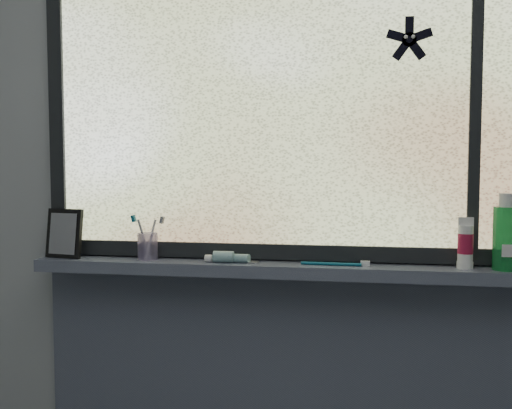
{
  "coord_description": "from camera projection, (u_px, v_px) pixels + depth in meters",
  "views": [
    {
      "loc": [
        0.22,
        -0.57,
        1.33
      ],
      "look_at": [
        -0.04,
        1.05,
        1.22
      ],
      "focal_mm": 40.0,
      "sensor_mm": 36.0,
      "label": 1
    }
  ],
  "objects": [
    {
      "name": "window_pane",
      "position": [
        281.0,
        104.0,
        1.84
      ],
      "size": [
        1.5,
        0.01,
        1.0
      ],
      "primitive_type": "cube",
      "color": "silver",
      "rests_on": "wall_back"
    },
    {
      "name": "frame_bottom",
      "position": [
        280.0,
        252.0,
        1.87
      ],
      "size": [
        1.6,
        0.03,
        0.05
      ],
      "primitive_type": "cube",
      "color": "black",
      "rests_on": "windowsill"
    },
    {
      "name": "frame_mullion",
      "position": [
        475.0,
        101.0,
        1.74
      ],
      "size": [
        0.03,
        0.03,
        1.0
      ],
      "primitive_type": "cube",
      "color": "black",
      "rests_on": "wall_back"
    },
    {
      "name": "windowsill",
      "position": [
        278.0,
        269.0,
        1.83
      ],
      "size": [
        1.62,
        0.14,
        0.04
      ],
      "primitive_type": "cube",
      "color": "#4D5467",
      "rests_on": "wall_back"
    },
    {
      "name": "toothpaste_tube",
      "position": [
        230.0,
        257.0,
        1.83
      ],
      "size": [
        0.21,
        0.06,
        0.04
      ],
      "primitive_type": null,
      "rotation": [
        0.0,
        0.0,
        -0.06
      ],
      "color": "silver",
      "rests_on": "windowsill"
    },
    {
      "name": "toothbrush_cup",
      "position": [
        148.0,
        246.0,
        1.9
      ],
      "size": [
        0.07,
        0.07,
        0.09
      ],
      "primitive_type": "cylinder",
      "rotation": [
        0.0,
        0.0,
        -0.1
      ],
      "color": "#A597C7",
      "rests_on": "windowsill"
    },
    {
      "name": "frame_left",
      "position": [
        58.0,
        108.0,
        1.97
      ],
      "size": [
        0.05,
        0.03,
        1.1
      ],
      "primitive_type": "cube",
      "color": "black",
      "rests_on": "wall_back"
    },
    {
      "name": "wall_back",
      "position": [
        281.0,
        190.0,
        1.89
      ],
      "size": [
        3.0,
        0.01,
        2.5
      ],
      "primitive_type": "cube",
      "color": "#9EA3A8",
      "rests_on": "ground"
    },
    {
      "name": "starfish_sticker",
      "position": [
        409.0,
        40.0,
        1.75
      ],
      "size": [
        0.15,
        0.02,
        0.15
      ],
      "primitive_type": null,
      "color": "black",
      "rests_on": "window_pane"
    },
    {
      "name": "mouthwash_bottle",
      "position": [
        506.0,
        232.0,
        1.7
      ],
      "size": [
        0.1,
        0.1,
        0.19
      ],
      "primitive_type": "cylinder",
      "rotation": [
        0.0,
        0.0,
        0.43
      ],
      "color": "green",
      "rests_on": "windowsill"
    },
    {
      "name": "cream_tube",
      "position": [
        465.0,
        241.0,
        1.73
      ],
      "size": [
        0.05,
        0.05,
        0.11
      ],
      "primitive_type": "cylinder",
      "rotation": [
        0.0,
        0.0,
        -0.26
      ],
      "color": "silver",
      "rests_on": "windowsill"
    },
    {
      "name": "vanity_mirror",
      "position": [
        64.0,
        233.0,
        1.93
      ],
      "size": [
        0.14,
        0.09,
        0.17
      ],
      "primitive_type": "cube",
      "rotation": [
        0.0,
        0.0,
        -0.18
      ],
      "color": "black",
      "rests_on": "windowsill"
    },
    {
      "name": "toothbrush_lying",
      "position": [
        331.0,
        263.0,
        1.78
      ],
      "size": [
        0.23,
        0.03,
        0.02
      ],
      "primitive_type": null,
      "rotation": [
        0.0,
        0.0,
        -0.03
      ],
      "color": "#0B526B",
      "rests_on": "windowsill"
    }
  ]
}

